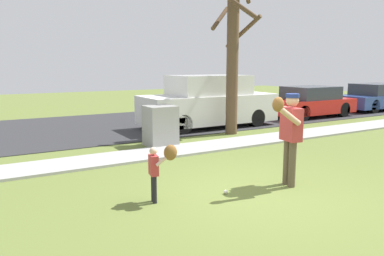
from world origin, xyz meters
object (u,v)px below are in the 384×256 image
at_px(person_child, 159,165).
at_px(parked_hatchback_red, 310,102).
at_px(utility_cabinet, 160,126).
at_px(parked_wagon_blue, 377,97).
at_px(baseball, 226,192).
at_px(street_tree_near, 233,50).
at_px(parked_van_white, 209,103).
at_px(person_adult, 290,129).

bearing_deg(person_child, parked_hatchback_red, 41.37).
height_order(utility_cabinet, parked_wagon_blue, parked_wagon_blue).
relative_size(baseball, utility_cabinet, 0.07).
distance_m(person_child, parked_wagon_blue, 16.21).
bearing_deg(utility_cabinet, baseball, -99.58).
bearing_deg(parked_wagon_blue, utility_cabinet, 9.25).
distance_m(baseball, street_tree_near, 6.46).
bearing_deg(utility_cabinet, parked_wagon_blue, 9.25).
bearing_deg(baseball, parked_hatchback_red, 34.96).
bearing_deg(parked_van_white, parked_wagon_blue, -179.34).
bearing_deg(street_tree_near, person_child, -136.57).
xyz_separation_m(person_child, parked_van_white, (4.79, 6.00, 0.26)).
bearing_deg(parked_wagon_blue, street_tree_near, 9.06).
bearing_deg(parked_hatchback_red, parked_van_white, 0.08).
xyz_separation_m(person_child, baseball, (1.19, -0.21, -0.61)).
relative_size(person_adult, utility_cabinet, 1.53).
bearing_deg(person_child, utility_cabinet, 75.12).
bearing_deg(person_adult, street_tree_near, -104.29).
height_order(person_child, street_tree_near, street_tree_near).
xyz_separation_m(person_adult, person_child, (-2.45, 0.43, -0.44)).
distance_m(person_adult, parked_wagon_blue, 14.17).
relative_size(person_child, utility_cabinet, 0.87).
bearing_deg(parked_wagon_blue, person_child, 22.16).
bearing_deg(parked_hatchback_red, parked_wagon_blue, -178.71).
xyz_separation_m(person_child, parked_hatchback_red, (10.08, 6.00, 0.01)).
relative_size(baseball, parked_van_white, 0.01).
distance_m(baseball, parked_hatchback_red, 10.87).
distance_m(person_adult, street_tree_near, 5.65).
xyz_separation_m(person_adult, parked_wagon_blue, (12.56, 6.55, -0.42)).
height_order(parked_van_white, parked_hatchback_red, parked_van_white).
xyz_separation_m(person_child, utility_cabinet, (1.90, 3.98, -0.08)).
height_order(baseball, parked_wagon_blue, parked_wagon_blue).
distance_m(baseball, parked_van_white, 7.23).
bearing_deg(utility_cabinet, parked_hatchback_red, 13.90).
height_order(person_adult, person_child, person_adult).
height_order(person_child, baseball, person_child).
relative_size(person_adult, person_child, 1.76).
xyz_separation_m(baseball, street_tree_near, (3.54, 4.69, 2.69)).
xyz_separation_m(parked_hatchback_red, parked_wagon_blue, (4.93, 0.11, 0.00)).
xyz_separation_m(person_adult, utility_cabinet, (-0.56, 4.41, -0.52)).
relative_size(person_adult, baseball, 23.46).
bearing_deg(parked_wagon_blue, parked_van_white, 0.66).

